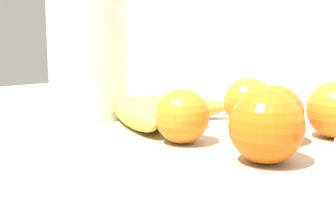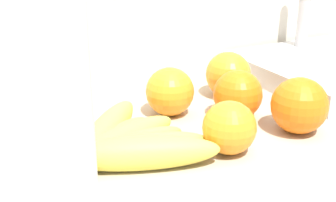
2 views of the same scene
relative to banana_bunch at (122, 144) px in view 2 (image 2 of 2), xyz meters
name	(u,v)px [view 2 (image 2 of 2)]	position (x,y,z in m)	size (l,w,h in m)	color
banana_bunch	(122,144)	(0.00, 0.00, 0.00)	(0.21, 0.23, 0.04)	#DED14C
orange_front	(238,94)	(0.21, 0.04, 0.02)	(0.08, 0.08, 0.08)	orange
orange_center	(299,106)	(0.25, -0.05, 0.02)	(0.08, 0.08, 0.08)	orange
orange_far_right	(170,92)	(0.12, 0.10, 0.02)	(0.08, 0.08, 0.08)	orange
orange_back_right	(229,128)	(0.13, -0.05, 0.02)	(0.07, 0.07, 0.07)	orange
orange_back_left	(228,74)	(0.25, 0.12, 0.02)	(0.08, 0.08, 0.08)	orange
paper_towel_roll	(29,74)	(-0.11, -0.04, 0.12)	(0.13, 0.13, 0.31)	white
sink_basin	(335,66)	(0.49, 0.11, 0.00)	(0.33, 0.29, 0.21)	#B7BABF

